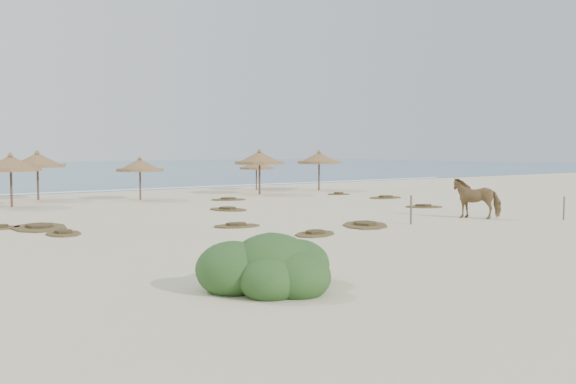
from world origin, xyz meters
name	(u,v)px	position (x,y,z in m)	size (l,w,h in m)	color
ground	(338,226)	(0.00, 0.00, 0.00)	(160.00, 160.00, 0.00)	beige
foam_line	(111,191)	(0.00, 26.00, 0.00)	(70.00, 0.60, 0.01)	white
palapa_1	(37,161)	(-6.60, 20.35, 2.36)	(3.50, 3.50, 3.04)	brown
palapa_2	(11,164)	(-8.95, 16.46, 2.29)	(3.76, 3.76, 2.95)	brown
palapa_3	(140,166)	(-1.56, 16.78, 2.07)	(3.17, 3.17, 2.67)	brown
palapa_4	(260,159)	(6.82, 16.45, 2.43)	(3.57, 3.57, 3.13)	brown
palapa_5	(256,165)	(9.05, 20.33, 1.85)	(3.22, 3.22, 2.39)	brown
palapa_6	(319,159)	(12.63, 17.35, 2.35)	(3.73, 3.73, 3.03)	brown
horse	(477,198)	(6.94, -1.38, 0.90)	(0.97, 2.13, 1.80)	olive
fence_post_near	(411,210)	(2.75, -1.37, 0.60)	(0.09, 0.09, 1.20)	#695F4E
fence_post_far	(564,208)	(9.44, -4.10, 0.52)	(0.08, 0.08, 1.04)	#695F4E
bush	(272,268)	(-8.74, -8.11, 0.48)	(3.29, 2.89, 1.47)	#365E28
scrub_0	(63,233)	(-9.88, 3.85, 0.05)	(1.51, 2.06, 0.16)	brown
scrub_1	(39,227)	(-10.13, 6.20, 0.05)	(2.57, 3.45, 0.16)	brown
scrub_2	(236,225)	(-3.54, 2.14, 0.05)	(2.15, 1.65, 0.16)	brown
scrub_3	(228,209)	(-0.39, 8.26, 0.05)	(1.97, 2.54, 0.16)	brown
scrub_4	(424,206)	(8.86, 3.55, 0.05)	(2.38, 2.18, 0.16)	brown
scrub_5	(386,197)	(11.53, 9.19, 0.05)	(2.36, 1.55, 0.16)	brown
scrub_7	(228,199)	(2.73, 13.61, 0.05)	(2.47, 2.08, 0.16)	brown
scrub_9	(365,225)	(0.86, -0.65, 0.05)	(3.14, 3.30, 0.16)	brown
scrub_10	(339,194)	(11.06, 13.20, 0.05)	(1.81, 1.66, 0.16)	brown
scrub_11	(315,233)	(-2.44, -1.58, 0.05)	(2.34, 2.03, 0.16)	brown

